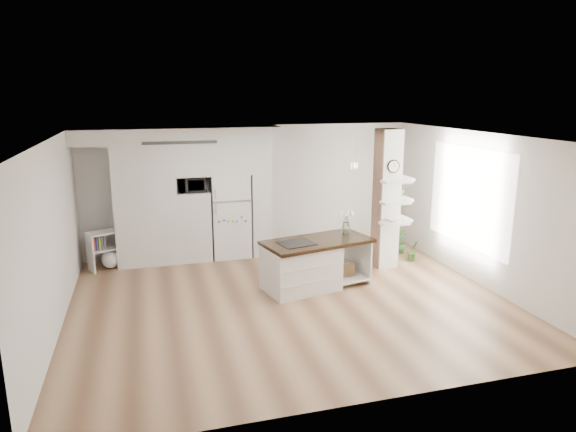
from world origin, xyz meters
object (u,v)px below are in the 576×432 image
object	(u,v)px
bookshelf	(108,252)
kitchen_island	(307,264)
refrigerator	(230,215)
floor_plant_a	(413,251)

from	to	relation	value
bookshelf	kitchen_island	bearing A→B (deg)	-55.57
kitchen_island	bookshelf	world-z (taller)	kitchen_island
refrigerator	kitchen_island	bearing A→B (deg)	-66.45
refrigerator	bookshelf	size ratio (longest dim) A/B	2.31
kitchen_island	floor_plant_a	xyz separation A→B (m)	(2.56, 0.87, -0.23)
refrigerator	floor_plant_a	bearing A→B (deg)	-21.06
kitchen_island	refrigerator	bearing A→B (deg)	100.94
kitchen_island	floor_plant_a	world-z (taller)	kitchen_island
refrigerator	kitchen_island	xyz separation A→B (m)	(0.97, -2.22, -0.43)
refrigerator	floor_plant_a	size ratio (longest dim) A/B	4.12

